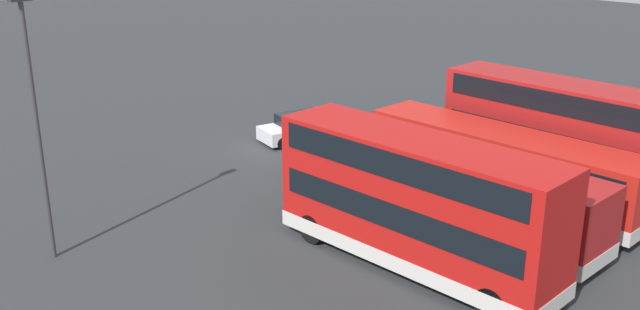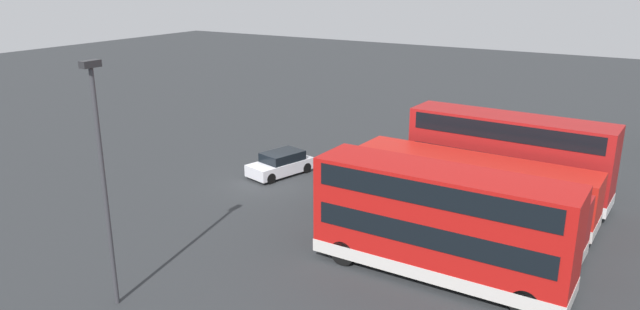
{
  "view_description": "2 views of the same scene",
  "coord_description": "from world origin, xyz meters",
  "px_view_note": "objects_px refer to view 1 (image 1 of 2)",
  "views": [
    {
      "loc": [
        23.48,
        25.39,
        11.66
      ],
      "look_at": [
        1.37,
        4.21,
        1.03
      ],
      "focal_mm": 40.53,
      "sensor_mm": 36.0,
      "label": 1
    },
    {
      "loc": [
        26.22,
        19.56,
        11.83
      ],
      "look_at": [
        -2.7,
        1.98,
        1.37
      ],
      "focal_mm": 33.14,
      "sensor_mm": 36.0,
      "label": 2
    }
  ],
  "objects_px": {
    "bus_single_deck_third": "(454,186)",
    "bus_double_decker_fourth": "(416,200)",
    "lamp_post_tall": "(35,113)",
    "car_hatchback_silver": "(300,127)",
    "bus_double_decker_near_end": "(562,131)",
    "bus_single_deck_second": "(502,163)"
  },
  "relations": [
    {
      "from": "car_hatchback_silver",
      "to": "lamp_post_tall",
      "type": "xyz_separation_m",
      "value": [
        15.26,
        3.19,
        4.54
      ]
    },
    {
      "from": "bus_single_deck_second",
      "to": "bus_single_deck_third",
      "type": "xyz_separation_m",
      "value": [
        3.47,
        -0.02,
        -0.0
      ]
    },
    {
      "from": "bus_double_decker_near_end",
      "to": "bus_single_deck_third",
      "type": "height_order",
      "value": "bus_double_decker_near_end"
    },
    {
      "from": "bus_single_deck_third",
      "to": "bus_double_decker_fourth",
      "type": "height_order",
      "value": "bus_double_decker_fourth"
    },
    {
      "from": "bus_double_decker_near_end",
      "to": "lamp_post_tall",
      "type": "relative_size",
      "value": 1.19
    },
    {
      "from": "bus_double_decker_near_end",
      "to": "lamp_post_tall",
      "type": "distance_m",
      "value": 21.15
    },
    {
      "from": "car_hatchback_silver",
      "to": "bus_double_decker_near_end",
      "type": "bearing_deg",
      "value": 105.26
    },
    {
      "from": "bus_single_deck_third",
      "to": "car_hatchback_silver",
      "type": "relative_size",
      "value": 2.73
    },
    {
      "from": "bus_double_decker_fourth",
      "to": "lamp_post_tall",
      "type": "height_order",
      "value": "lamp_post_tall"
    },
    {
      "from": "bus_double_decker_near_end",
      "to": "car_hatchback_silver",
      "type": "height_order",
      "value": "bus_double_decker_near_end"
    },
    {
      "from": "bus_double_decker_near_end",
      "to": "bus_single_deck_second",
      "type": "relative_size",
      "value": 0.89
    },
    {
      "from": "bus_single_deck_third",
      "to": "bus_double_decker_near_end",
      "type": "bearing_deg",
      "value": 172.57
    },
    {
      "from": "bus_single_deck_second",
      "to": "car_hatchback_silver",
      "type": "height_order",
      "value": "bus_single_deck_second"
    },
    {
      "from": "bus_single_deck_second",
      "to": "car_hatchback_silver",
      "type": "bearing_deg",
      "value": -89.64
    },
    {
      "from": "bus_double_decker_fourth",
      "to": "car_hatchback_silver",
      "type": "xyz_separation_m",
      "value": [
        -7.13,
        -12.69,
        -1.75
      ]
    },
    {
      "from": "bus_single_deck_second",
      "to": "bus_double_decker_fourth",
      "type": "xyz_separation_m",
      "value": [
        7.2,
        0.92,
        0.82
      ]
    },
    {
      "from": "bus_single_deck_third",
      "to": "car_hatchback_silver",
      "type": "height_order",
      "value": "bus_single_deck_third"
    },
    {
      "from": "car_hatchback_silver",
      "to": "bus_single_deck_second",
      "type": "bearing_deg",
      "value": 90.36
    },
    {
      "from": "bus_single_deck_second",
      "to": "bus_single_deck_third",
      "type": "bearing_deg",
      "value": -0.38
    },
    {
      "from": "car_hatchback_silver",
      "to": "lamp_post_tall",
      "type": "height_order",
      "value": "lamp_post_tall"
    },
    {
      "from": "lamp_post_tall",
      "to": "car_hatchback_silver",
      "type": "bearing_deg",
      "value": -168.2
    },
    {
      "from": "bus_double_decker_near_end",
      "to": "bus_double_decker_fourth",
      "type": "distance_m",
      "value": 10.57
    }
  ]
}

